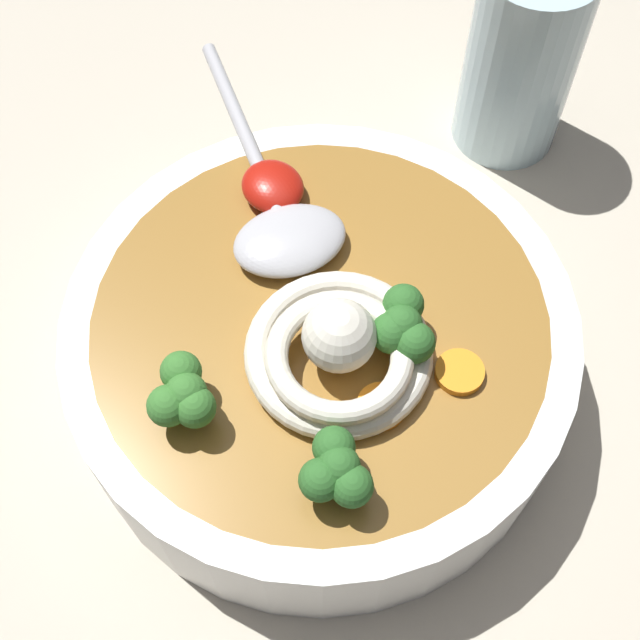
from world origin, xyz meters
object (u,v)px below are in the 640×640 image
soup_bowl (320,351)px  soup_spoon (281,220)px  drinking_glass (521,59)px  noodle_pile (339,350)px

soup_bowl → soup_spoon: (-5.80, 1.48, 4.06)cm
soup_spoon → drinking_glass: drinking_glass is taller
drinking_glass → noodle_pile: bearing=-62.8°
soup_spoon → drinking_glass: size_ratio=1.36×
noodle_pile → drinking_glass: (-10.98, 21.35, -1.56)cm
soup_spoon → drinking_glass: bearing=-67.6°
noodle_pile → soup_spoon: (-8.26, 2.07, -0.46)cm
noodle_pile → drinking_glass: 24.06cm
soup_bowl → noodle_pile: bearing=-13.5°
noodle_pile → drinking_glass: drinking_glass is taller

